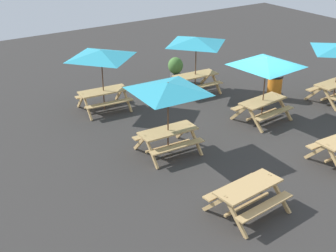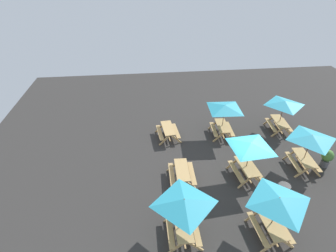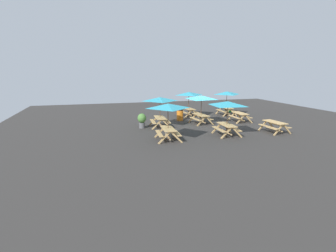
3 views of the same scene
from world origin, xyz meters
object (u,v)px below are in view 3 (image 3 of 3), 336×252
Objects in this scene: picnic_table_4 at (160,101)px; potted_plant_0 at (142,120)px; picnic_table_5 at (201,99)px; trash_bin_orange at (180,115)px; picnic_table_6 at (189,95)px; trash_bin_green at (230,107)px; picnic_table_2 at (275,124)px; picnic_table_3 at (240,115)px; picnic_table_7 at (227,95)px; picnic_table_1 at (228,106)px; picnic_table_0 at (168,109)px.

picnic_table_4 is 1.95m from potted_plant_0.
picnic_table_5 reaches higher than trash_bin_orange.
trash_bin_green is (1.50, -5.15, -1.49)m from picnic_table_6.
picnic_table_2 is at bearing -140.17° from trash_bin_orange.
trash_bin_green is at bearing -76.84° from picnic_table_6.
picnic_table_3 is 1.88× the size of trash_bin_orange.
trash_bin_orange is (2.15, -2.31, -1.49)m from picnic_table_4.
trash_bin_green reaches higher than picnic_table_2.
picnic_table_7 reaches higher than trash_bin_green.
trash_bin_orange is (5.93, 1.35, -1.49)m from picnic_table_1.
picnic_table_4 is at bearing 133.45° from picnic_table_6.
picnic_table_5 is at bearing 5.05° from picnic_table_1.
picnic_table_0 is 10.94m from picnic_table_7.
picnic_table_2 is 7.85m from trash_bin_orange.
trash_bin_green is 0.88× the size of potted_plant_0.
picnic_table_2 is (0.02, -7.78, -1.43)m from picnic_table_0.
picnic_table_3 is 0.79× the size of picnic_table_6.
trash_bin_green is at bearing -14.38° from picnic_table_2.
picnic_table_6 is at bearing 2.30° from picnic_table_1.
picnic_table_2 is 8.42m from picnic_table_4.
picnic_table_1 and picnic_table_7 have the same top height.
picnic_table_6 is at bearing -52.58° from potted_plant_0.
picnic_table_5 is 5.18m from picnic_table_7.
picnic_table_7 is at bearing -24.54° from picnic_table_1.
picnic_table_0 is 0.83× the size of picnic_table_1.
picnic_table_7 is at bearing -60.22° from picnic_table_4.
picnic_table_0 reaches higher than trash_bin_orange.
trash_bin_green is at bearing -26.65° from picnic_table_1.
trash_bin_orange reaches higher than picnic_table_2.
picnic_table_1 is 5.44m from picnic_table_3.
picnic_table_3 is at bearing -112.04° from trash_bin_orange.
potted_plant_0 is at bearing 93.47° from picnic_table_3.
picnic_table_0 reaches higher than picnic_table_3.
picnic_table_7 is 9.72m from potted_plant_0.
picnic_table_3 is 5.53m from trash_bin_green.
picnic_table_1 reaches higher than picnic_table_3.
picnic_table_1 is at bearing -126.72° from potted_plant_0.
picnic_table_1 reaches higher than trash_bin_green.
picnic_table_6 is 2.75m from trash_bin_orange.
picnic_table_3 is (4.14, -7.47, -1.43)m from picnic_table_0.
picnic_table_4 and picnic_table_5 have the same top height.
trash_bin_green is at bearing -40.24° from picnic_table_0.
picnic_table_3 is at bearing -56.23° from picnic_table_0.
picnic_table_5 is at bearing 90.45° from picnic_table_3.
picnic_table_6 reaches higher than trash_bin_green.
picnic_table_4 is 10.54m from trash_bin_green.
picnic_table_6 is at bearing -23.35° from picnic_table_0.
potted_plant_0 is at bearing 56.25° from picnic_table_1.
picnic_table_3 is (4.12, 0.30, 0.00)m from picnic_table_2.
picnic_table_0 is at bearing 177.56° from picnic_table_4.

